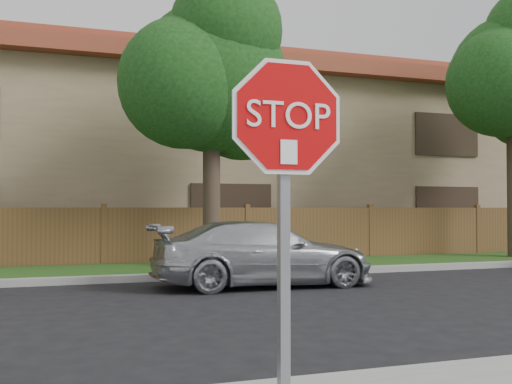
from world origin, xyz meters
name	(u,v)px	position (x,y,z in m)	size (l,w,h in m)	color
far_curb	(116,279)	(0.00, 8.15, 0.07)	(70.00, 0.30, 0.15)	gray
grass_strip	(109,272)	(0.00, 9.80, 0.06)	(70.00, 3.00, 0.12)	#1E4714
fence	(104,238)	(0.00, 11.40, 0.80)	(70.00, 0.12, 1.60)	brown
apartment_building	(91,153)	(0.00, 17.00, 3.53)	(35.20, 9.20, 7.20)	#92795A
tree_mid	(214,77)	(2.52, 9.57, 4.87)	(4.80, 3.90, 7.35)	#382B21
stop_sign	(286,169)	(0.06, -1.48, 1.83)	(1.01, 0.13, 2.55)	gray
sedan_right	(263,254)	(2.76, 6.55, 0.66)	(1.85, 4.55, 1.32)	#B0B2B7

